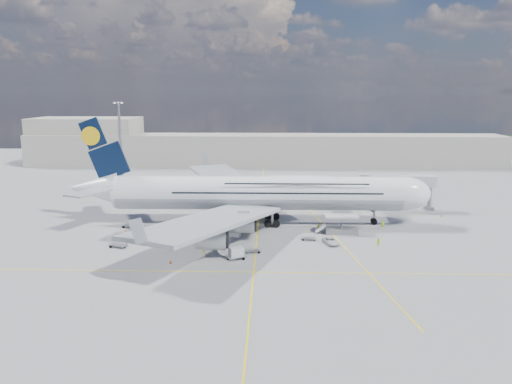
{
  "coord_description": "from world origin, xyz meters",
  "views": [
    {
      "loc": [
        2.59,
        -95.05,
        28.21
      ],
      "look_at": [
        -0.44,
        8.0,
        7.33
      ],
      "focal_mm": 35.0,
      "sensor_mm": 36.0,
      "label": 1
    }
  ],
  "objects_px": {
    "catering_truck_outer": "(200,184)",
    "crew_loader": "(378,242)",
    "baggage_tug": "(233,233)",
    "dolly_row_b": "(206,244)",
    "catering_truck_inner": "(249,195)",
    "cargo_loader": "(340,227)",
    "cone_nose": "(442,216)",
    "cone_wing_left_outer": "(231,204)",
    "jet_bridge": "(386,184)",
    "service_van": "(331,241)",
    "cone_wing_right_inner": "(197,230)",
    "crew_wing": "(182,228)",
    "dolly_back": "(131,226)",
    "crew_nose": "(383,225)",
    "cone_wing_left_inner": "(246,208)",
    "cone_tail": "(126,230)",
    "dolly_nose_near": "(253,251)",
    "crew_van": "(318,228)",
    "dolly_row_c": "(236,253)",
    "crew_tug": "(203,249)",
    "light_mast": "(121,145)",
    "airliner": "(260,192)",
    "dolly_nose_far": "(309,238)",
    "cone_wing_right_outer": "(170,262)",
    "dolly_row_a": "(118,245)"
  },
  "relations": [
    {
      "from": "dolly_row_a",
      "to": "catering_truck_outer",
      "type": "xyz_separation_m",
      "value": [
        7.46,
        54.44,
        1.3
      ]
    },
    {
      "from": "service_van",
      "to": "cone_wing_left_outer",
      "type": "relative_size",
      "value": 7.14
    },
    {
      "from": "crew_loader",
      "to": "catering_truck_inner",
      "type": "bearing_deg",
      "value": 148.02
    },
    {
      "from": "crew_tug",
      "to": "cone_nose",
      "type": "relative_size",
      "value": 2.77
    },
    {
      "from": "crew_van",
      "to": "light_mast",
      "type": "bearing_deg",
      "value": 1.76
    },
    {
      "from": "light_mast",
      "to": "dolly_back",
      "type": "bearing_deg",
      "value": -71.44
    },
    {
      "from": "jet_bridge",
      "to": "baggage_tug",
      "type": "xyz_separation_m",
      "value": [
        -34.59,
        -21.4,
        -6.03
      ]
    },
    {
      "from": "baggage_tug",
      "to": "cone_wing_right_inner",
      "type": "height_order",
      "value": "baggage_tug"
    },
    {
      "from": "dolly_row_b",
      "to": "cone_tail",
      "type": "relative_size",
      "value": 5.3
    },
    {
      "from": "dolly_back",
      "to": "service_van",
      "type": "distance_m",
      "value": 42.13
    },
    {
      "from": "jet_bridge",
      "to": "service_van",
      "type": "height_order",
      "value": "jet_bridge"
    },
    {
      "from": "airliner",
      "to": "dolly_row_c",
      "type": "relative_size",
      "value": 21.65
    },
    {
      "from": "crew_wing",
      "to": "dolly_nose_near",
      "type": "bearing_deg",
      "value": -104.79
    },
    {
      "from": "catering_truck_outer",
      "to": "cone_nose",
      "type": "xyz_separation_m",
      "value": [
        59.75,
        -29.83,
        -1.37
      ]
    },
    {
      "from": "cargo_loader",
      "to": "light_mast",
      "type": "relative_size",
      "value": 0.33
    },
    {
      "from": "dolly_nose_near",
      "to": "crew_van",
      "type": "bearing_deg",
      "value": 39.63
    },
    {
      "from": "jet_bridge",
      "to": "cone_wing_left_inner",
      "type": "distance_m",
      "value": 33.86
    },
    {
      "from": "jet_bridge",
      "to": "catering_truck_inner",
      "type": "relative_size",
      "value": 2.53
    },
    {
      "from": "crew_wing",
      "to": "cone_nose",
      "type": "distance_m",
      "value": 59.05
    },
    {
      "from": "cone_wing_left_outer",
      "to": "cone_wing_right_inner",
      "type": "distance_m",
      "value": 25.08
    },
    {
      "from": "dolly_row_c",
      "to": "crew_wing",
      "type": "height_order",
      "value": "dolly_row_c"
    },
    {
      "from": "light_mast",
      "to": "baggage_tug",
      "type": "distance_m",
      "value": 58.83
    },
    {
      "from": "cone_nose",
      "to": "cone_wing_left_outer",
      "type": "distance_m",
      "value": 50.37
    },
    {
      "from": "crew_loader",
      "to": "cone_nose",
      "type": "height_order",
      "value": "crew_loader"
    },
    {
      "from": "cargo_loader",
      "to": "catering_truck_outer",
      "type": "bearing_deg",
      "value": 128.41
    },
    {
      "from": "cargo_loader",
      "to": "light_mast",
      "type": "distance_m",
      "value": 71.72
    },
    {
      "from": "crew_tug",
      "to": "cone_wing_right_outer",
      "type": "distance_m",
      "value": 7.13
    },
    {
      "from": "catering_truck_inner",
      "to": "cone_wing_left_outer",
      "type": "relative_size",
      "value": 12.19
    },
    {
      "from": "crew_wing",
      "to": "cone_wing_left_inner",
      "type": "relative_size",
      "value": 2.97
    },
    {
      "from": "baggage_tug",
      "to": "cone_wing_left_outer",
      "type": "bearing_deg",
      "value": 107.28
    },
    {
      "from": "catering_truck_inner",
      "to": "crew_nose",
      "type": "distance_m",
      "value": 38.02
    },
    {
      "from": "dolly_nose_near",
      "to": "cone_nose",
      "type": "bearing_deg",
      "value": 24.88
    },
    {
      "from": "dolly_back",
      "to": "cone_nose",
      "type": "distance_m",
      "value": 69.56
    },
    {
      "from": "jet_bridge",
      "to": "crew_loader",
      "type": "distance_m",
      "value": 28.77
    },
    {
      "from": "catering_truck_inner",
      "to": "cone_wing_right_inner",
      "type": "bearing_deg",
      "value": -129.79
    },
    {
      "from": "catering_truck_inner",
      "to": "cone_wing_right_inner",
      "type": "xyz_separation_m",
      "value": [
        -9.52,
        -27.71,
        -1.7
      ]
    },
    {
      "from": "catering_truck_outer",
      "to": "crew_loader",
      "type": "relative_size",
      "value": 3.63
    },
    {
      "from": "baggage_tug",
      "to": "dolly_nose_near",
      "type": "bearing_deg",
      "value": -54.06
    },
    {
      "from": "cargo_loader",
      "to": "dolly_row_c",
      "type": "bearing_deg",
      "value": -140.39
    },
    {
      "from": "dolly_nose_far",
      "to": "service_van",
      "type": "relative_size",
      "value": 0.68
    },
    {
      "from": "cargo_loader",
      "to": "baggage_tug",
      "type": "height_order",
      "value": "cargo_loader"
    },
    {
      "from": "jet_bridge",
      "to": "cone_wing_right_inner",
      "type": "xyz_separation_m",
      "value": [
        -42.13,
        -17.85,
        -6.61
      ]
    },
    {
      "from": "dolly_nose_near",
      "to": "cone_wing_left_outer",
      "type": "relative_size",
      "value": 4.76
    },
    {
      "from": "dolly_back",
      "to": "crew_nose",
      "type": "bearing_deg",
      "value": 17.29
    },
    {
      "from": "dolly_nose_far",
      "to": "crew_van",
      "type": "xyz_separation_m",
      "value": [
        2.38,
        6.1,
        0.44
      ]
    },
    {
      "from": "catering_truck_inner",
      "to": "cargo_loader",
      "type": "bearing_deg",
      "value": -75.72
    },
    {
      "from": "baggage_tug",
      "to": "cone_nose",
      "type": "xyz_separation_m",
      "value": [
        46.62,
        17.32,
        -0.53
      ]
    },
    {
      "from": "baggage_tug",
      "to": "dolly_row_b",
      "type": "bearing_deg",
      "value": -114.21
    },
    {
      "from": "cargo_loader",
      "to": "crew_wing",
      "type": "bearing_deg",
      "value": -178.95
    },
    {
      "from": "cone_wing_left_outer",
      "to": "cone_wing_right_inner",
      "type": "bearing_deg",
      "value": -101.41
    }
  ]
}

